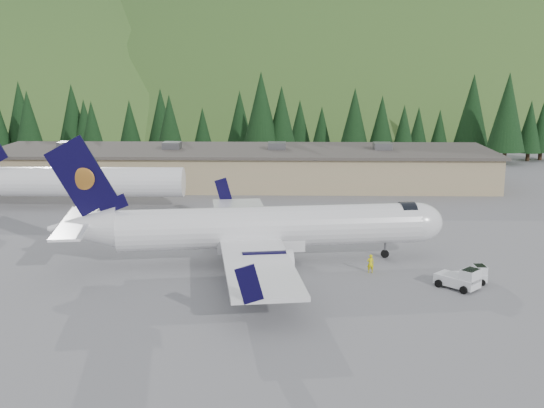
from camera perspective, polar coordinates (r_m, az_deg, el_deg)
The scene contains 9 objects.
ground at distance 61.11m, azimuth -0.12°, elevation -4.85°, with size 600.00×600.00×0.00m, color slate.
airliner at distance 60.17m, azimuth -1.09°, elevation -2.07°, with size 34.96×32.93×11.60m.
second_airliner at distance 85.87m, azimuth -16.64°, elevation 1.88°, with size 27.50×11.00×10.05m.
baggage_tug_a at distance 57.68m, azimuth 16.35°, elevation -5.73°, with size 2.81×1.80×1.46m.
baggage_tug_b at distance 55.93m, azimuth 15.52°, elevation -6.08°, with size 3.54×3.50×1.77m.
terminal_building at distance 97.84m, azimuth -2.53°, elevation 3.16°, with size 71.00×17.00×6.10m.
ramp_worker at distance 58.46m, azimuth 8.24°, elevation -4.95°, with size 0.59×0.39×1.61m, color #DDD508.
tree_line at distance 120.87m, azimuth -2.73°, elevation 7.09°, with size 110.71×19.03×14.45m.
hills at distance 288.94m, azimuth 11.64°, elevation -8.52°, with size 614.00×330.00×300.00m.
Camera 1 is at (1.39, -58.43, 17.85)m, focal length 45.00 mm.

